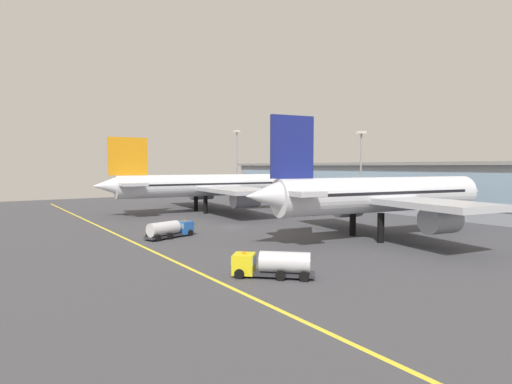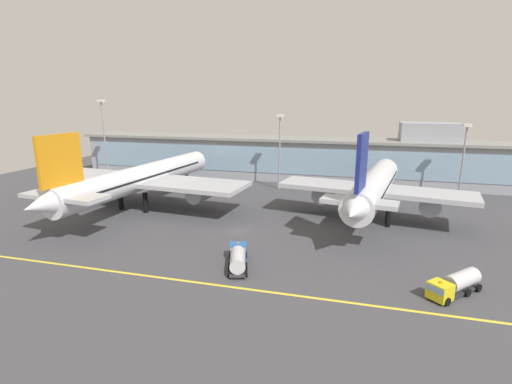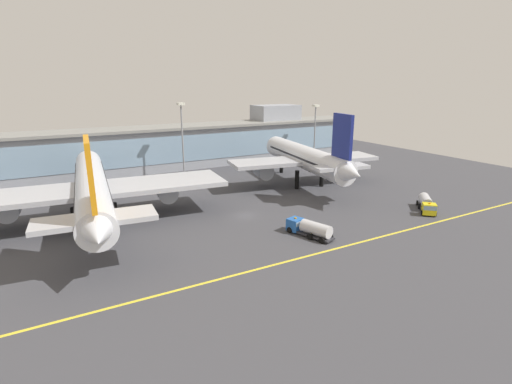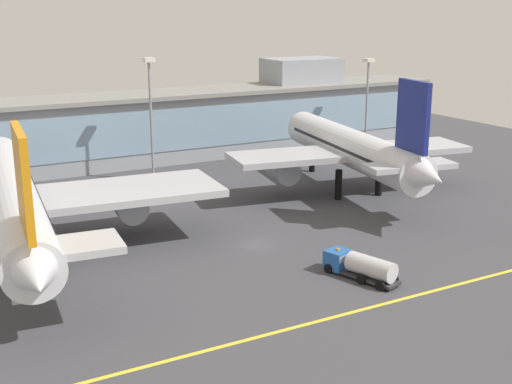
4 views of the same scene
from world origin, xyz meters
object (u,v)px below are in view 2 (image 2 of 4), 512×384
at_px(apron_light_mast_west, 280,140).
at_px(airliner_near_right, 374,187).
at_px(airliner_near_left, 141,178).
at_px(fuel_tanker_truck, 454,284).
at_px(apron_light_mast_centre, 104,129).
at_px(baggage_tug_near, 238,257).
at_px(apron_light_mast_east, 464,149).

bearing_deg(apron_light_mast_west, airliner_near_right, -43.22).
bearing_deg(apron_light_mast_west, airliner_near_left, -135.39).
bearing_deg(fuel_tanker_truck, apron_light_mast_west, -103.51).
bearing_deg(apron_light_mast_centre, airliner_near_right, -14.87).
xyz_separation_m(baggage_tug_near, apron_light_mast_west, (-4.58, 53.03, 12.55)).
xyz_separation_m(airliner_near_right, baggage_tug_near, (-20.59, -29.37, -5.80)).
xyz_separation_m(airliner_near_right, apron_light_mast_west, (-25.17, 23.66, 6.74)).
xyz_separation_m(apron_light_mast_centre, apron_light_mast_east, (102.78, 3.34, -3.28)).
bearing_deg(airliner_near_right, apron_light_mast_west, 56.45).
distance_m(airliner_near_left, apron_light_mast_centre, 38.54).
bearing_deg(fuel_tanker_truck, apron_light_mast_centre, -76.17).
height_order(baggage_tug_near, apron_light_mast_west, apron_light_mast_west).
xyz_separation_m(baggage_tug_near, apron_light_mast_centre, (-60.03, 50.79, 14.78)).
bearing_deg(airliner_near_right, fuel_tanker_truck, -152.69).
bearing_deg(apron_light_mast_east, apron_light_mast_west, -178.67).
height_order(airliner_near_right, fuel_tanker_truck, airliner_near_right).
bearing_deg(airliner_near_left, apron_light_mast_centre, 53.56).
relative_size(airliner_near_left, apron_light_mast_west, 2.92).
bearing_deg(apron_light_mast_centre, fuel_tanker_truck, -29.90).
xyz_separation_m(airliner_near_left, apron_light_mast_centre, (-27.83, 25.00, 9.24)).
relative_size(airliner_near_left, fuel_tanker_truck, 7.51).
height_order(airliner_near_left, apron_light_mast_centre, apron_light_mast_centre).
bearing_deg(airliner_near_right, airliner_near_left, 103.57).
xyz_separation_m(fuel_tanker_truck, apron_light_mast_centre, (-90.33, 51.94, 14.78)).
bearing_deg(airliner_near_right, apron_light_mast_east, -32.16).
distance_m(airliner_near_left, apron_light_mast_west, 39.43).
relative_size(fuel_tanker_truck, apron_light_mast_east, 0.43).
height_order(fuel_tanker_truck, apron_light_mast_centre, apron_light_mast_centre).
height_order(baggage_tug_near, apron_light_mast_east, apron_light_mast_east).
relative_size(apron_light_mast_centre, apron_light_mast_east, 1.30).
bearing_deg(apron_light_mast_centre, apron_light_mast_west, 2.32).
distance_m(airliner_near_right, apron_light_mast_west, 35.19).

